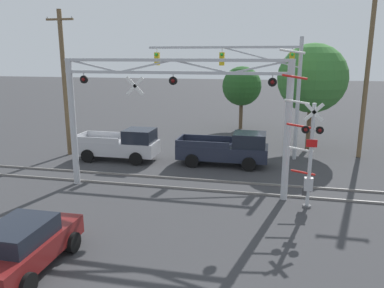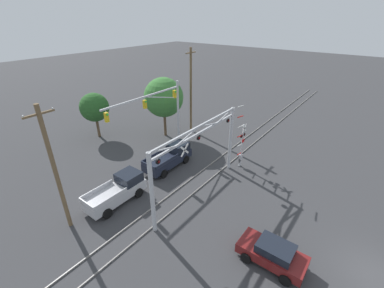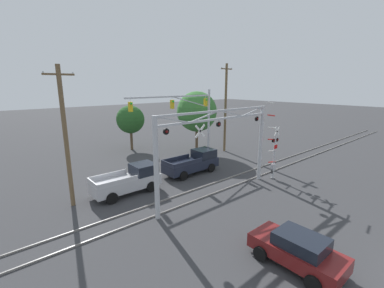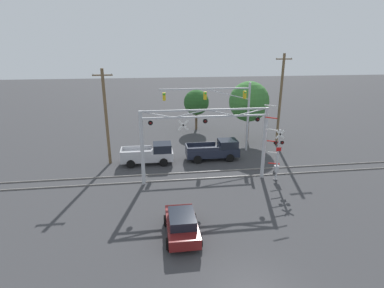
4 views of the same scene
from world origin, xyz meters
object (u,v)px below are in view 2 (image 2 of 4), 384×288
Objects in this scene: crossing_gantry at (198,153)px; sedan_waiting at (273,253)px; utility_pole_left at (55,170)px; utility_pole_right at (191,91)px; traffic_signal_span at (164,108)px; pickup_truck_lead at (170,157)px; crossing_signal_mast at (241,146)px; background_tree_beyond_span at (94,107)px; pickup_truck_following at (118,190)px; background_tree_far_left_verge at (164,97)px.

crossing_gantry is 2.63× the size of sedan_waiting.
utility_pole_right is (18.55, 3.26, 0.58)m from utility_pole_left.
traffic_signal_span is 6.47m from utility_pole_right.
utility_pole_left is at bearing -170.03° from utility_pole_right.
pickup_truck_lead is at bearing -1.62° from utility_pole_left.
crossing_signal_mast is 0.73× the size of utility_pole_left.
utility_pole_right reaches higher than background_tree_beyond_span.
crossing_signal_mast is 17.78m from background_tree_beyond_span.
utility_pole_left is (-3.94, 0.58, 3.74)m from pickup_truck_following.
background_tree_beyond_span is (10.28, 11.27, -0.95)m from utility_pole_left.
crossing_gantry is 1.59× the size of crossing_signal_mast.
pickup_truck_following is at bearing 98.66° from sedan_waiting.
sedan_waiting is at bearing -142.02° from crossing_signal_mast.
pickup_truck_following is 0.70× the size of background_tree_far_left_verge.
traffic_signal_span is at bearing -167.72° from utility_pole_right.
utility_pole_right is at bearing 9.97° from utility_pole_left.
background_tree_far_left_verge is at bearing 43.00° from traffic_signal_span.
background_tree_far_left_verge is (3.28, 3.06, -0.23)m from traffic_signal_span.
traffic_signal_span is at bearing 16.54° from pickup_truck_following.
utility_pole_left is at bearing 157.74° from crossing_signal_mast.
utility_pole_right is 1.43× the size of background_tree_far_left_verge.
traffic_signal_span is 1.90× the size of pickup_truck_following.
crossing_gantry is at bearing -45.20° from pickup_truck_following.
pickup_truck_following is at bearing -165.29° from utility_pole_right.
pickup_truck_following is 12.32m from sedan_waiting.
pickup_truck_lead reaches higher than sedan_waiting.
utility_pole_right reaches higher than traffic_signal_span.
crossing_gantry is 1.03× the size of utility_pole_right.
crossing_signal_mast is 1.25× the size of pickup_truck_lead.
utility_pole_right reaches higher than crossing_signal_mast.
background_tree_far_left_verge is (5.02, 5.24, 3.90)m from pickup_truck_lead.
sedan_waiting is (-4.71, -12.46, -0.17)m from pickup_truck_lead.
background_tree_far_left_verge reaches higher than background_tree_beyond_span.
utility_pole_left is at bearing 171.66° from pickup_truck_following.
utility_pole_left is 15.28m from background_tree_beyond_span.
background_tree_far_left_verge is at bearing 61.21° from sedan_waiting.
pickup_truck_lead is 0.58× the size of utility_pole_left.
crossing_gantry is 16.55m from background_tree_beyond_span.
pickup_truck_following is 0.49× the size of utility_pole_right.
utility_pole_right is at bearing -44.07° from background_tree_beyond_span.
traffic_signal_span is at bearing 8.76° from utility_pole_left.
crossing_signal_mast reaches higher than crossing_gantry.
crossing_signal_mast is (6.00, -0.75, -1.64)m from crossing_gantry.
crossing_signal_mast is 11.18m from sedan_waiting.
utility_pole_left is at bearing -171.24° from traffic_signal_span.
background_tree_beyond_span is (-1.95, 9.38, -1.33)m from traffic_signal_span.
utility_pole_right reaches higher than utility_pole_left.
background_tree_beyond_span is 0.76× the size of background_tree_far_left_verge.
traffic_signal_span is at bearing 51.55° from pickup_truck_lead.
sedan_waiting is 24.62m from background_tree_beyond_span.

